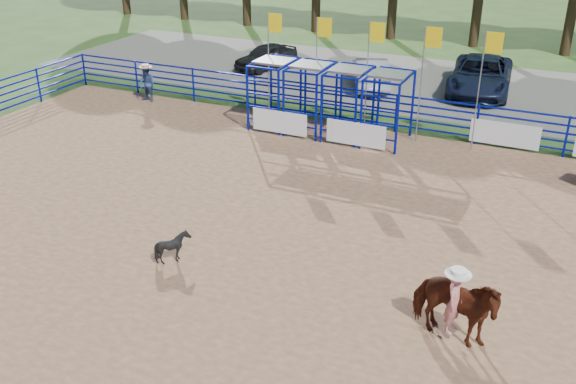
{
  "coord_description": "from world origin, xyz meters",
  "views": [
    {
      "loc": [
        6.07,
        -12.63,
        8.49
      ],
      "look_at": [
        -0.3,
        1.0,
        1.3
      ],
      "focal_mm": 40.0,
      "sensor_mm": 36.0,
      "label": 1
    }
  ],
  "objects_px": {
    "car_a": "(266,56)",
    "car_b": "(370,73)",
    "car_c": "(480,75)",
    "horse_and_rider": "(454,304)",
    "spectator_cowboy": "(147,83)",
    "calf": "(173,247)"
  },
  "relations": [
    {
      "from": "spectator_cowboy",
      "to": "car_c",
      "type": "relative_size",
      "value": 0.29
    },
    {
      "from": "car_a",
      "to": "car_b",
      "type": "distance_m",
      "value": 5.99
    },
    {
      "from": "horse_and_rider",
      "to": "car_b",
      "type": "height_order",
      "value": "horse_and_rider"
    },
    {
      "from": "spectator_cowboy",
      "to": "car_b",
      "type": "relative_size",
      "value": 0.39
    },
    {
      "from": "spectator_cowboy",
      "to": "car_a",
      "type": "height_order",
      "value": "spectator_cowboy"
    },
    {
      "from": "calf",
      "to": "car_b",
      "type": "distance_m",
      "value": 16.8
    },
    {
      "from": "calf",
      "to": "spectator_cowboy",
      "type": "xyz_separation_m",
      "value": [
        -8.47,
        10.54,
        0.41
      ]
    },
    {
      "from": "horse_and_rider",
      "to": "calf",
      "type": "xyz_separation_m",
      "value": [
        -6.92,
        0.18,
        -0.48
      ]
    },
    {
      "from": "calf",
      "to": "car_c",
      "type": "bearing_deg",
      "value": -17.77
    },
    {
      "from": "horse_and_rider",
      "to": "spectator_cowboy",
      "type": "distance_m",
      "value": 18.76
    },
    {
      "from": "spectator_cowboy",
      "to": "car_b",
      "type": "bearing_deg",
      "value": 37.99
    },
    {
      "from": "spectator_cowboy",
      "to": "car_c",
      "type": "distance_m",
      "value": 14.81
    },
    {
      "from": "car_a",
      "to": "car_b",
      "type": "relative_size",
      "value": 0.88
    },
    {
      "from": "horse_and_rider",
      "to": "spectator_cowboy",
      "type": "height_order",
      "value": "horse_and_rider"
    },
    {
      "from": "calf",
      "to": "car_b",
      "type": "height_order",
      "value": "car_b"
    },
    {
      "from": "car_a",
      "to": "car_b",
      "type": "xyz_separation_m",
      "value": [
        5.91,
        -0.99,
        0.06
      ]
    },
    {
      "from": "horse_and_rider",
      "to": "car_b",
      "type": "bearing_deg",
      "value": 113.53
    },
    {
      "from": "calf",
      "to": "spectator_cowboy",
      "type": "relative_size",
      "value": 0.51
    },
    {
      "from": "car_a",
      "to": "car_b",
      "type": "bearing_deg",
      "value": 7.14
    },
    {
      "from": "spectator_cowboy",
      "to": "car_a",
      "type": "relative_size",
      "value": 0.44
    },
    {
      "from": "car_a",
      "to": "car_c",
      "type": "relative_size",
      "value": 0.65
    },
    {
      "from": "horse_and_rider",
      "to": "car_c",
      "type": "height_order",
      "value": "horse_and_rider"
    }
  ]
}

